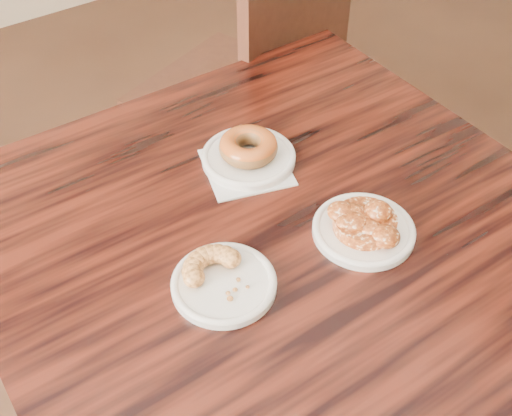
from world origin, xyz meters
TOP-DOWN VIEW (x-y plane):
  - cafe_table at (-0.01, 0.13)m, footprint 0.95×0.95m
  - chair_far at (0.38, 0.86)m, footprint 0.64×0.64m
  - napkin at (0.03, 0.29)m, footprint 0.18×0.18m
  - plate_donut at (0.05, 0.30)m, footprint 0.17×0.17m
  - plate_cruller at (-0.15, 0.08)m, footprint 0.16×0.16m
  - plate_fritter at (0.10, 0.05)m, footprint 0.16×0.16m
  - glazed_donut at (0.05, 0.30)m, footprint 0.11×0.11m
  - apple_fritter at (0.10, 0.05)m, footprint 0.14×0.14m
  - cruller_fragment at (-0.15, 0.08)m, footprint 0.11×0.11m

SIDE VIEW (x-z plane):
  - cafe_table at x=-0.01m, z-range 0.00..0.75m
  - chair_far at x=0.38m, z-range 0.00..0.90m
  - napkin at x=0.03m, z-range 0.75..0.75m
  - plate_cruller at x=-0.15m, z-range 0.75..0.76m
  - plate_fritter at x=0.10m, z-range 0.75..0.76m
  - plate_donut at x=0.05m, z-range 0.75..0.77m
  - cruller_fragment at x=-0.15m, z-range 0.76..0.79m
  - apple_fritter at x=0.10m, z-range 0.76..0.80m
  - glazed_donut at x=0.05m, z-range 0.77..0.80m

